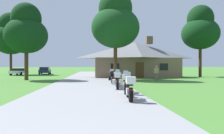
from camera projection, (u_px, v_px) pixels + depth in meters
The scene contains 15 objects.
ground_plane at pixel (89, 82), 21.46m from camera, with size 500.00×500.00×0.00m, color #42752D.
asphalt_driveway at pixel (88, 84), 19.47m from camera, with size 6.40×80.00×0.06m, color gray.
motorcycle_white_nearest_to_camera at pixel (129, 88), 10.07m from camera, with size 0.66×2.08×1.30m.
motorcycle_green_second_in_row at pixel (126, 83), 12.62m from camera, with size 0.77×2.08×1.30m.
motorcycle_green_third_in_row at pixel (118, 81), 14.95m from camera, with size 0.87×2.08×1.30m.
motorcycle_blue_fourth_in_row at pixel (117, 79), 17.21m from camera, with size 0.75×2.08×1.30m.
motorcycle_red_farthest_in_row at pixel (112, 77), 19.40m from camera, with size 0.74×2.08×1.30m.
stone_lodge at pixel (135, 59), 31.64m from camera, with size 12.41×6.78×5.98m.
bystander_tan_shirt_near_lodge at pixel (156, 72), 23.53m from camera, with size 0.45×0.40×1.69m.
tree_left_near at pixel (26, 31), 24.88m from camera, with size 4.87×4.87×8.94m.
tree_by_lodge_front at pixel (115, 22), 25.36m from camera, with size 5.66×5.66×10.54m.
tree_left_far at pixel (11, 35), 39.58m from camera, with size 6.39×6.39×11.43m.
tree_right_of_lodge at pixel (200, 29), 31.97m from camera, with size 5.47×5.47×10.65m.
parked_navy_suv_far_left at pixel (45, 70), 41.60m from camera, with size 2.31×4.77×1.40m.
parked_white_sedan_far_left at pixel (19, 71), 38.01m from camera, with size 2.12×4.31×1.20m.
Camera 1 is at (0.46, -1.57, 1.66)m, focal length 34.56 mm.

